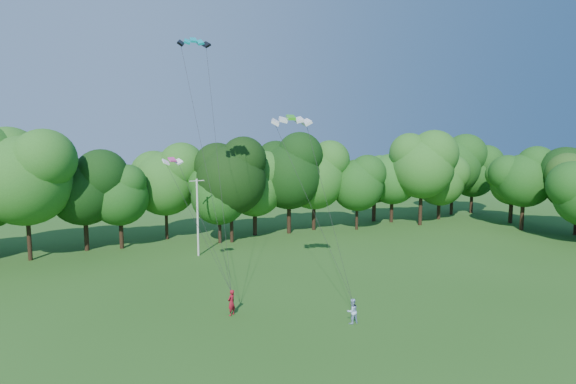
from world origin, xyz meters
name	(u,v)px	position (x,y,z in m)	size (l,w,h in m)	color
utility_pole	(198,216)	(-1.21, 29.36, 4.13)	(1.59, 0.39, 8.03)	silver
kite_flyer_left	(231,303)	(-2.85, 12.50, 0.89)	(0.65, 0.43, 1.79)	maroon
kite_flyer_right	(352,311)	(3.92, 7.92, 0.83)	(0.81, 0.63, 1.67)	#ABC2ED
kite_teal	(193,40)	(-2.95, 21.73, 20.10)	(2.66, 1.41, 0.62)	#0597A5
kite_green	(291,117)	(2.41, 14.22, 13.59)	(3.15, 2.10, 0.48)	green
kite_pink	(172,160)	(-5.27, 19.91, 10.42)	(1.63, 0.97, 0.37)	#CF398A
tree_back_center	(231,173)	(3.83, 33.95, 8.16)	(8.99, 8.99, 13.07)	#2E2311
tree_back_east	(393,172)	(29.07, 36.87, 7.39)	(8.14, 8.14, 11.83)	#392616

